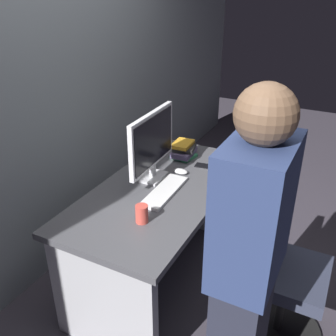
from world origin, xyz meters
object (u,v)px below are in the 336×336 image
(keyboard, at_px, (165,191))
(mouse, at_px, (181,171))
(book_stack, at_px, (184,150))
(monitor, at_px, (152,143))
(office_chair, at_px, (276,274))
(desk, at_px, (161,217))
(cup_near_keyboard, at_px, (142,214))
(person_at_desk, at_px, (247,273))
(cell_phone, at_px, (205,166))

(keyboard, bearing_deg, mouse, 3.18)
(keyboard, xyz_separation_m, book_stack, (0.53, 0.12, 0.05))
(monitor, distance_m, mouse, 0.31)
(mouse, bearing_deg, office_chair, -113.52)
(desk, relative_size, cup_near_keyboard, 14.42)
(office_chair, relative_size, book_stack, 4.37)
(office_chair, distance_m, person_at_desk, 0.67)
(keyboard, bearing_deg, cup_near_keyboard, -175.37)
(cup_near_keyboard, relative_size, cell_phone, 0.71)
(desk, xyz_separation_m, mouse, (0.23, -0.03, 0.24))
(cell_phone, bearing_deg, book_stack, 62.74)
(cup_near_keyboard, bearing_deg, desk, 12.92)
(office_chair, height_order, mouse, office_chair)
(person_at_desk, xyz_separation_m, keyboard, (0.58, 0.69, -0.09))
(desk, relative_size, office_chair, 1.58)
(desk, xyz_separation_m, person_at_desk, (-0.63, -0.74, 0.33))
(book_stack, relative_size, cell_phone, 1.49)
(keyboard, relative_size, book_stack, 2.00)
(desk, bearing_deg, monitor, 51.34)
(monitor, xyz_separation_m, cell_phone, (0.32, -0.25, -0.25))
(desk, xyz_separation_m, keyboard, (-0.05, -0.05, 0.24))
(keyboard, bearing_deg, desk, 44.53)
(mouse, bearing_deg, cell_phone, -31.80)
(desk, distance_m, person_at_desk, 1.03)
(cup_near_keyboard, bearing_deg, cell_phone, -3.67)
(monitor, xyz_separation_m, cup_near_keyboard, (-0.47, -0.20, -0.21))
(office_chair, xyz_separation_m, person_at_desk, (-0.52, 0.05, 0.41))
(desk, relative_size, person_at_desk, 0.90)
(person_at_desk, xyz_separation_m, book_stack, (1.11, 0.81, -0.05))
(office_chair, relative_size, keyboard, 2.19)
(monitor, bearing_deg, keyboard, -130.48)
(monitor, relative_size, mouse, 5.41)
(office_chair, distance_m, book_stack, 1.10)
(office_chair, relative_size, monitor, 1.74)
(person_at_desk, relative_size, book_stack, 7.62)
(keyboard, relative_size, cell_phone, 2.99)
(person_at_desk, height_order, book_stack, person_at_desk)
(mouse, height_order, cell_phone, mouse)
(office_chair, bearing_deg, book_stack, 55.86)
(office_chair, height_order, book_stack, office_chair)
(office_chair, bearing_deg, desk, 82.49)
(mouse, bearing_deg, book_stack, 21.00)
(monitor, bearing_deg, office_chair, -101.98)
(desk, distance_m, cell_phone, 0.49)
(cup_near_keyboard, bearing_deg, book_stack, 10.19)
(office_chair, height_order, cup_near_keyboard, office_chair)
(desk, xyz_separation_m, monitor, (0.09, 0.11, 0.48))
(monitor, xyz_separation_m, mouse, (0.14, -0.14, -0.24))
(person_at_desk, distance_m, monitor, 1.12)
(cup_near_keyboard, bearing_deg, keyboard, 6.14)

